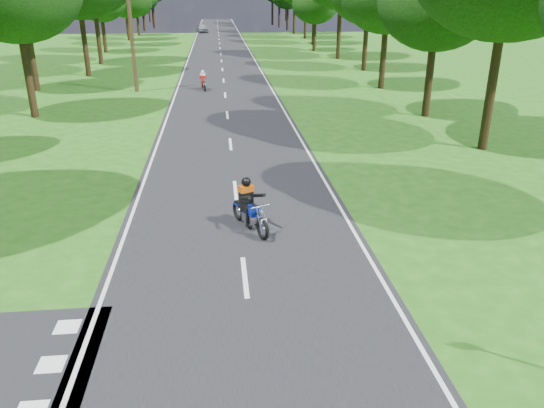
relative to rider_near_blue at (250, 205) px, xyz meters
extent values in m
plane|color=#1D4F12|center=(-0.31, -4.76, -0.79)|extent=(160.00, 160.00, 0.00)
cube|color=black|center=(-0.31, 45.24, -0.78)|extent=(7.00, 140.00, 0.02)
cube|color=silver|center=(-0.31, -2.76, -0.77)|extent=(0.12, 2.00, 0.01)
cube|color=silver|center=(-0.31, 3.24, -0.77)|extent=(0.12, 2.00, 0.01)
cube|color=silver|center=(-0.31, 9.24, -0.77)|extent=(0.12, 2.00, 0.01)
cube|color=silver|center=(-0.31, 15.24, -0.77)|extent=(0.12, 2.00, 0.01)
cube|color=silver|center=(-0.31, 21.24, -0.77)|extent=(0.12, 2.00, 0.01)
cube|color=silver|center=(-0.31, 27.24, -0.77)|extent=(0.12, 2.00, 0.01)
cube|color=silver|center=(-0.31, 33.24, -0.77)|extent=(0.12, 2.00, 0.01)
cube|color=silver|center=(-0.31, 39.24, -0.77)|extent=(0.12, 2.00, 0.01)
cube|color=silver|center=(-0.31, 45.24, -0.77)|extent=(0.12, 2.00, 0.01)
cube|color=silver|center=(-0.31, 51.24, -0.77)|extent=(0.12, 2.00, 0.01)
cube|color=silver|center=(-0.31, 57.24, -0.77)|extent=(0.12, 2.00, 0.01)
cube|color=silver|center=(-0.31, 63.24, -0.77)|extent=(0.12, 2.00, 0.01)
cube|color=silver|center=(-0.31, 69.24, -0.77)|extent=(0.12, 2.00, 0.01)
cube|color=silver|center=(-0.31, 75.24, -0.77)|extent=(0.12, 2.00, 0.01)
cube|color=silver|center=(-0.31, 81.24, -0.77)|extent=(0.12, 2.00, 0.01)
cube|color=silver|center=(-0.31, 87.24, -0.77)|extent=(0.12, 2.00, 0.01)
cube|color=silver|center=(-0.31, 93.24, -0.77)|extent=(0.12, 2.00, 0.01)
cube|color=silver|center=(-0.31, 99.24, -0.77)|extent=(0.12, 2.00, 0.01)
cube|color=silver|center=(-0.31, 105.24, -0.77)|extent=(0.12, 2.00, 0.01)
cube|color=silver|center=(-0.31, 111.24, -0.77)|extent=(0.12, 2.00, 0.01)
cube|color=silver|center=(-3.61, 45.24, -0.77)|extent=(0.10, 140.00, 0.01)
cube|color=silver|center=(2.99, 45.24, -0.77)|extent=(0.10, 140.00, 0.01)
cube|color=silver|center=(-4.11, -5.66, -0.77)|extent=(0.50, 0.50, 0.01)
cube|color=silver|center=(-4.11, -4.46, -0.77)|extent=(0.50, 0.50, 0.01)
cylinder|color=black|center=(-10.88, 16.00, 1.16)|extent=(0.40, 0.40, 3.91)
cylinder|color=black|center=(-13.25, 24.42, 1.10)|extent=(0.40, 0.40, 3.79)
cylinder|color=black|center=(-11.13, 30.83, 1.36)|extent=(0.40, 0.40, 4.32)
cylinder|color=black|center=(-11.57, 38.33, 1.41)|extent=(0.40, 0.40, 4.40)
cylinder|color=black|center=(-12.92, 48.02, 0.81)|extent=(0.40, 0.40, 3.20)
cylinder|color=black|center=(-11.06, 55.39, 0.82)|extent=(0.40, 0.40, 3.22)
cylinder|color=black|center=(-12.60, 63.15, 1.01)|extent=(0.40, 0.40, 3.61)
cylinder|color=black|center=(-12.25, 70.98, 0.54)|extent=(0.40, 0.40, 2.67)
ellipsoid|color=black|center=(-12.25, 70.98, 3.82)|extent=(4.67, 4.67, 3.97)
cylinder|color=black|center=(-12.49, 80.14, 0.75)|extent=(0.40, 0.40, 3.09)
cylinder|color=black|center=(-11.54, 86.65, 1.45)|extent=(0.40, 0.40, 4.48)
cylinder|color=black|center=(-12.59, 95.63, 1.25)|extent=(0.40, 0.40, 4.09)
cylinder|color=black|center=(10.76, 7.44, 1.49)|extent=(0.40, 0.40, 4.56)
cylinder|color=black|center=(10.61, 13.93, 0.95)|extent=(0.40, 0.40, 3.49)
cylinder|color=black|center=(10.76, 22.82, 1.05)|extent=(0.40, 0.40, 3.69)
cylinder|color=black|center=(11.86, 31.65, 1.08)|extent=(0.40, 0.40, 3.74)
cylinder|color=black|center=(11.41, 39.96, 1.53)|extent=(0.40, 0.40, 4.64)
cylinder|color=black|center=(10.24, 47.16, 0.66)|extent=(0.40, 0.40, 2.91)
ellipsoid|color=black|center=(10.24, 47.16, 4.24)|extent=(5.09, 5.09, 4.33)
cylinder|color=black|center=(11.46, 54.63, 1.14)|extent=(0.40, 0.40, 3.88)
cylinder|color=black|center=(11.79, 63.11, 1.29)|extent=(0.40, 0.40, 4.18)
cylinder|color=black|center=(11.49, 72.07, 1.52)|extent=(0.40, 0.40, 4.63)
cylinder|color=black|center=(11.38, 79.35, 0.89)|extent=(0.40, 0.40, 3.36)
cylinder|color=black|center=(10.83, 86.58, 1.25)|extent=(0.40, 0.40, 4.09)
cylinder|color=black|center=(10.37, 94.34, 1.45)|extent=(0.40, 0.40, 4.48)
cylinder|color=black|center=(-14.31, 105.24, 1.13)|extent=(0.40, 0.40, 3.84)
cylinder|color=black|center=(14.69, 107.24, 1.29)|extent=(0.40, 0.40, 4.16)
cylinder|color=black|center=(-16.31, 90.24, 0.97)|extent=(0.40, 0.40, 3.52)
cylinder|color=black|center=(16.69, 93.24, 1.45)|extent=(0.40, 0.40, 4.48)
cylinder|color=#382616|center=(-6.31, 23.24, 3.21)|extent=(0.26, 0.26, 8.00)
imported|color=#B0B3B8|center=(-2.91, 76.01, -0.13)|extent=(2.19, 4.01, 1.29)
camera|label=1|loc=(-0.80, -14.12, 5.78)|focal=35.00mm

